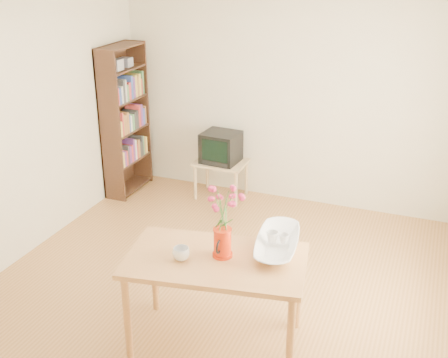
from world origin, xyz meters
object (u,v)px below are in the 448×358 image
at_px(table, 216,269).
at_px(television, 221,147).
at_px(mug, 181,254).
at_px(bowl, 278,221).
at_px(pitcher, 223,243).

relative_size(table, television, 3.21).
bearing_deg(mug, table, 178.65).
bearing_deg(television, mug, -70.26).
bearing_deg(mug, television, -101.63).
bearing_deg(bowl, television, 121.24).
relative_size(bowl, television, 1.07).
bearing_deg(bowl, mug, -144.20).
bearing_deg(table, bowl, 31.06).
bearing_deg(bowl, pitcher, -141.34).
bearing_deg(television, bowl, -54.81).
height_order(mug, bowl, bowl).
bearing_deg(television, pitcher, -64.00).
bearing_deg(pitcher, table, -126.50).
height_order(table, television, television).
height_order(table, pitcher, pitcher).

